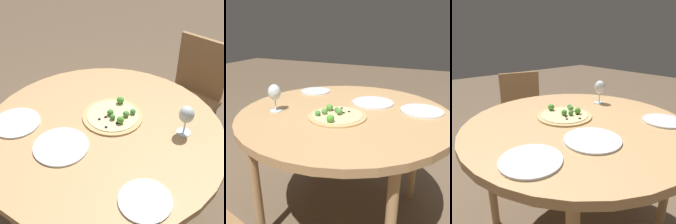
% 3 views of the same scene
% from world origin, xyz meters
% --- Properties ---
extents(ground_plane, '(12.00, 12.00, 0.00)m').
position_xyz_m(ground_plane, '(0.00, 0.00, 0.00)').
color(ground_plane, brown).
extents(dining_table, '(1.22, 1.22, 0.76)m').
position_xyz_m(dining_table, '(0.00, 0.00, 0.70)').
color(dining_table, tan).
rests_on(dining_table, ground_plane).
extents(chair, '(0.48, 0.48, 0.88)m').
position_xyz_m(chair, '(0.93, -0.21, 0.48)').
color(chair, '#997047').
rests_on(chair, ground_plane).
extents(pizza, '(0.32, 0.32, 0.05)m').
position_xyz_m(pizza, '(0.11, -0.00, 0.77)').
color(pizza, tan).
rests_on(pizza, dining_table).
extents(wine_glass, '(0.07, 0.07, 0.16)m').
position_xyz_m(wine_glass, '(0.16, -0.37, 0.87)').
color(wine_glass, silver).
rests_on(wine_glass, dining_table).
extents(plate_near, '(0.26, 0.26, 0.01)m').
position_xyz_m(plate_near, '(-0.21, 0.10, 0.77)').
color(plate_near, silver).
rests_on(plate_near, dining_table).
extents(plate_far, '(0.21, 0.21, 0.01)m').
position_xyz_m(plate_far, '(-0.30, -0.36, 0.77)').
color(plate_far, silver).
rests_on(plate_far, dining_table).
extents(plate_side, '(0.24, 0.24, 0.01)m').
position_xyz_m(plate_side, '(-0.17, 0.41, 0.77)').
color(plate_side, silver).
rests_on(plate_side, dining_table).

